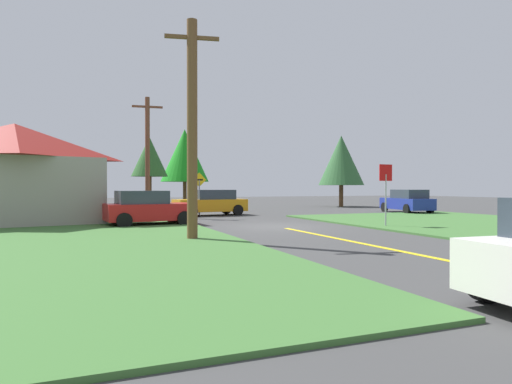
# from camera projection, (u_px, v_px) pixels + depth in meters

# --- Properties ---
(ground_plane) EXTENTS (120.00, 120.00, 0.00)m
(ground_plane) POSITION_uv_depth(u_px,v_px,m) (277.00, 227.00, 20.01)
(ground_plane) COLOR #3E3E3E
(grass_verge_right) EXTENTS (12.00, 20.00, 0.08)m
(grass_verge_right) POSITION_uv_depth(u_px,v_px,m) (504.00, 226.00, 19.72)
(grass_verge_right) COLOR #3D6D32
(grass_verge_right) RESTS_ON ground
(grass_verge_left) EXTENTS (12.00, 20.00, 0.08)m
(grass_verge_left) POSITION_uv_depth(u_px,v_px,m) (41.00, 247.00, 12.86)
(grass_verge_left) COLOR #3D6D32
(grass_verge_left) RESTS_ON ground
(lane_stripe_center) EXTENTS (0.20, 14.00, 0.01)m
(lane_stripe_center) POSITION_uv_depth(u_px,v_px,m) (392.00, 249.00, 12.57)
(lane_stripe_center) COLOR yellow
(lane_stripe_center) RESTS_ON ground
(stop_sign) EXTENTS (0.73, 0.12, 2.79)m
(stop_sign) POSITION_uv_depth(u_px,v_px,m) (386.00, 183.00, 19.56)
(stop_sign) COLOR #9EA0A8
(stop_sign) RESTS_ON ground
(car_approaching_junction) EXTENTS (4.67, 2.41, 1.62)m
(car_approaching_junction) POSITION_uv_depth(u_px,v_px,m) (211.00, 203.00, 28.00)
(car_approaching_junction) COLOR orange
(car_approaching_junction) RESTS_ON ground
(parked_car_near_building) EXTENTS (4.14, 2.45, 1.62)m
(parked_car_near_building) POSITION_uv_depth(u_px,v_px,m) (148.00, 208.00, 20.49)
(parked_car_near_building) COLOR red
(parked_car_near_building) RESTS_ON ground
(car_on_crossroad) EXTENTS (2.49, 4.64, 1.62)m
(car_on_crossroad) POSITION_uv_depth(u_px,v_px,m) (407.00, 201.00, 30.63)
(car_on_crossroad) COLOR navy
(car_on_crossroad) RESTS_ON ground
(utility_pole_near) EXTENTS (1.79, 0.46, 7.34)m
(utility_pole_near) POSITION_uv_depth(u_px,v_px,m) (192.00, 128.00, 14.68)
(utility_pole_near) COLOR brown
(utility_pole_near) RESTS_ON ground
(utility_pole_mid) EXTENTS (1.80, 0.33, 7.21)m
(utility_pole_mid) POSITION_uv_depth(u_px,v_px,m) (147.00, 155.00, 26.61)
(utility_pole_mid) COLOR brown
(utility_pole_mid) RESTS_ON ground
(direction_sign) EXTENTS (0.91, 0.08, 2.71)m
(direction_sign) POSITION_uv_depth(u_px,v_px,m) (199.00, 189.00, 27.70)
(direction_sign) COLOR slate
(direction_sign) RESTS_ON ground
(oak_tree_left) EXTENTS (4.15, 4.15, 6.55)m
(oak_tree_left) POSITION_uv_depth(u_px,v_px,m) (341.00, 160.00, 40.57)
(oak_tree_left) COLOR brown
(oak_tree_left) RESTS_ON ground
(pine_tree_center) EXTENTS (2.67, 2.67, 5.52)m
(pine_tree_center) POSITION_uv_depth(u_px,v_px,m) (149.00, 157.00, 32.63)
(pine_tree_center) COLOR brown
(pine_tree_center) RESTS_ON ground
(oak_tree_right) EXTENTS (4.14, 4.14, 6.83)m
(oak_tree_right) POSITION_uv_depth(u_px,v_px,m) (185.00, 156.00, 38.32)
(oak_tree_right) COLOR brown
(oak_tree_right) RESTS_ON ground
(barn) EXTENTS (8.14, 6.65, 4.82)m
(barn) POSITION_uv_depth(u_px,v_px,m) (15.00, 174.00, 21.02)
(barn) COLOR gray
(barn) RESTS_ON ground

